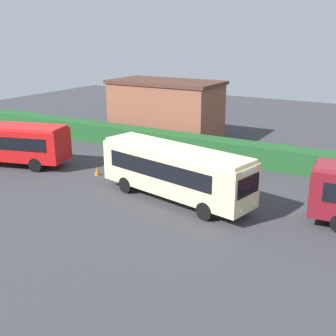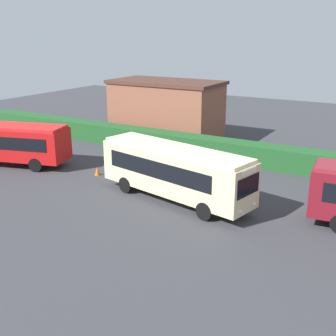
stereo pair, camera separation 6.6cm
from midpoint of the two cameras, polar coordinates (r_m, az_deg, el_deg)
ground_plane at (r=26.43m, az=2.30°, el=-3.55°), size 82.75×82.75×0.00m
bus_red at (r=34.04m, az=-20.19°, el=3.30°), size 9.18×4.91×3.03m
bus_cream at (r=25.02m, az=0.99°, el=-0.28°), size 10.17×4.35×3.21m
hedge_row at (r=33.21m, az=8.95°, el=2.14°), size 53.38×1.78×1.60m
depot_building at (r=40.61m, az=-0.19°, el=7.82°), size 10.21×5.42×5.25m
traffic_cone at (r=30.28m, az=-9.26°, el=-0.39°), size 0.36×0.36×0.60m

